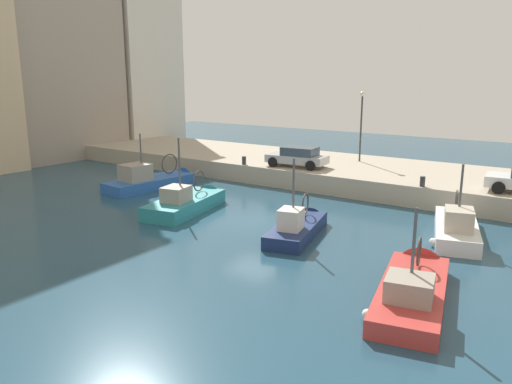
# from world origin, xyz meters

# --- Properties ---
(water_surface) EXTENTS (80.00, 80.00, 0.00)m
(water_surface) POSITION_xyz_m (0.00, 0.00, 0.00)
(water_surface) COLOR navy
(water_surface) RESTS_ON ground
(quay_wall) EXTENTS (9.00, 56.00, 1.20)m
(quay_wall) POSITION_xyz_m (11.50, 0.00, 0.60)
(quay_wall) COLOR #ADA08C
(quay_wall) RESTS_ON ground
(fishing_boat_teal) EXTENTS (6.47, 3.18, 4.92)m
(fishing_boat_teal) POSITION_xyz_m (-0.18, 4.18, 0.10)
(fishing_boat_teal) COLOR teal
(fishing_boat_teal) RESTS_ON ground
(fishing_boat_red) EXTENTS (6.97, 3.22, 4.19)m
(fishing_boat_red) POSITION_xyz_m (-4.07, -9.25, 0.09)
(fishing_boat_red) COLOR #BC3833
(fishing_boat_red) RESTS_ON ground
(fishing_boat_blue) EXTENTS (6.94, 2.78, 4.49)m
(fishing_boat_blue) POSITION_xyz_m (2.66, 9.81, 0.17)
(fishing_boat_blue) COLOR #2D60B7
(fishing_boat_blue) RESTS_ON ground
(fishing_boat_navy) EXTENTS (5.87, 2.87, 4.39)m
(fishing_boat_navy) POSITION_xyz_m (-0.46, -2.83, 0.11)
(fishing_boat_navy) COLOR navy
(fishing_boat_navy) RESTS_ON ground
(fishing_boat_white) EXTENTS (6.54, 3.30, 4.23)m
(fishing_boat_white) POSITION_xyz_m (3.42, -8.77, 0.13)
(fishing_boat_white) COLOR white
(fishing_boat_white) RESTS_ON ground
(parked_car_silver) EXTENTS (2.26, 4.09, 1.32)m
(parked_car_silver) POSITION_xyz_m (8.68, 2.58, 1.88)
(parked_car_silver) COLOR #B7B7BC
(parked_car_silver) RESTS_ON quay_wall
(mooring_bollard_south) EXTENTS (0.28, 0.28, 0.55)m
(mooring_bollard_south) POSITION_xyz_m (7.35, -6.00, 1.48)
(mooring_bollard_south) COLOR #2D2D33
(mooring_bollard_south) RESTS_ON quay_wall
(mooring_bollard_mid) EXTENTS (0.28, 0.28, 0.55)m
(mooring_bollard_mid) POSITION_xyz_m (7.35, 6.00, 1.48)
(mooring_bollard_mid) COLOR #2D2D33
(mooring_bollard_mid) RESTS_ON quay_wall
(quay_streetlamp) EXTENTS (0.36, 0.36, 4.83)m
(quay_streetlamp) POSITION_xyz_m (13.00, 0.10, 4.45)
(quay_streetlamp) COLOR #38383D
(quay_streetlamp) RESTS_ON quay_wall
(waterfront_building_west) EXTENTS (7.30, 8.43, 16.25)m
(waterfront_building_west) POSITION_xyz_m (15.73, 26.36, 8.14)
(waterfront_building_west) COLOR silver
(waterfront_building_west) RESTS_ON ground
(waterfront_building_west_mid) EXTENTS (10.63, 9.19, 23.93)m
(waterfront_building_west_mid) POSITION_xyz_m (6.77, 27.02, 11.98)
(waterfront_building_west_mid) COLOR #A39384
(waterfront_building_west_mid) RESTS_ON ground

